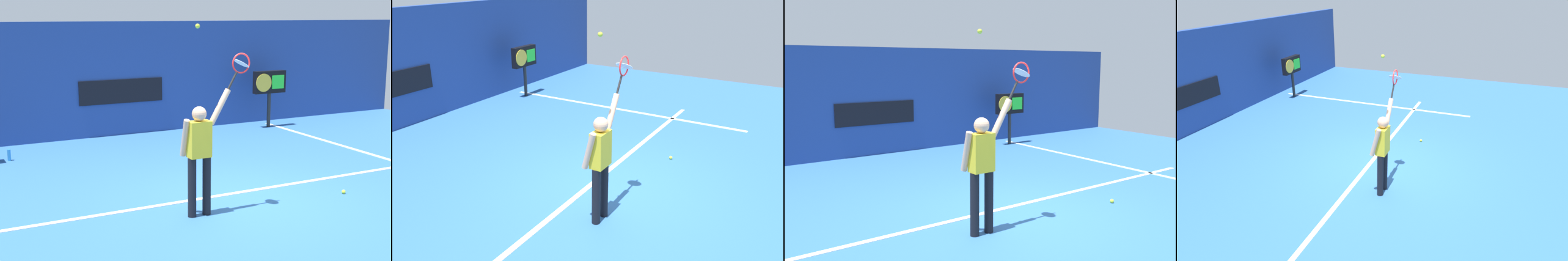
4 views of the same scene
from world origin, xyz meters
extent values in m
plane|color=#2D609E|center=(0.00, 0.00, 0.00)|extent=(18.00, 18.00, 0.00)
cube|color=navy|center=(0.00, 6.01, 1.43)|extent=(18.00, 0.20, 2.85)
cube|color=black|center=(0.00, 5.89, 1.12)|extent=(2.20, 0.03, 0.60)
cube|color=white|center=(0.00, 0.40, 0.01)|extent=(10.00, 0.10, 0.01)
cube|color=white|center=(4.14, 2.00, 0.01)|extent=(0.10, 7.00, 0.01)
cylinder|color=black|center=(-1.12, -0.28, 0.46)|extent=(0.13, 0.13, 0.92)
cylinder|color=black|center=(-0.87, -0.28, 0.46)|extent=(0.13, 0.13, 0.92)
cube|color=yellow|center=(-1.00, -0.28, 1.20)|extent=(0.34, 0.20, 0.55)
sphere|color=#D8A884|center=(-1.00, -0.28, 1.58)|extent=(0.22, 0.22, 0.22)
cylinder|color=#D8A884|center=(-0.66, -0.28, 1.66)|extent=(0.37, 0.09, 0.55)
cylinder|color=#D8A884|center=(-1.20, -0.20, 1.22)|extent=(0.09, 0.23, 0.58)
cylinder|color=black|center=(-0.44, -0.28, 2.04)|extent=(0.18, 0.03, 0.28)
torus|color=red|center=(-0.29, -0.28, 2.30)|extent=(0.43, 0.02, 0.43)
cylinder|color=silver|center=(-0.29, -0.28, 2.30)|extent=(0.23, 0.27, 0.14)
sphere|color=#CCE033|center=(-1.02, -0.26, 2.86)|extent=(0.07, 0.07, 0.07)
cylinder|color=black|center=(3.92, 5.10, 0.47)|extent=(0.10, 0.10, 0.93)
cube|color=black|center=(3.92, 5.10, 1.23)|extent=(0.95, 0.18, 0.60)
cylinder|color=gold|center=(3.68, 5.00, 1.23)|extent=(0.48, 0.02, 0.48)
cube|color=#26D833|center=(4.13, 5.00, 1.23)|extent=(0.38, 0.02, 0.36)
cylinder|color=#338CD8|center=(-3.02, 4.50, 0.12)|extent=(0.07, 0.07, 0.24)
sphere|color=#CCE033|center=(1.71, -0.45, 0.03)|extent=(0.07, 0.07, 0.07)
camera|label=1|loc=(-4.83, -7.65, 3.02)|focal=52.47mm
camera|label=2|loc=(-5.97, -3.01, 3.65)|focal=38.65mm
camera|label=3|loc=(-4.58, -5.24, 2.43)|focal=40.93mm
camera|label=4|loc=(-6.79, -2.31, 4.08)|focal=31.50mm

